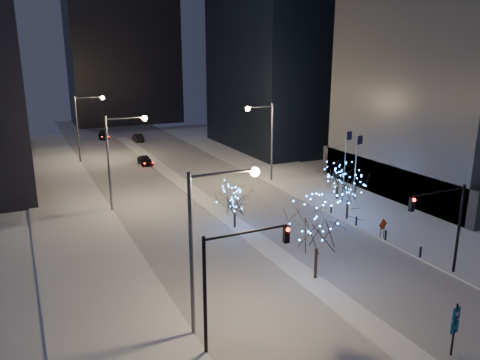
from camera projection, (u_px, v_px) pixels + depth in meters
ground at (350, 312)px, 30.19m from camera, size 160.00×160.00×0.00m
road at (178, 181)px, 60.63m from camera, size 20.00×130.00×0.02m
median at (192, 191)px, 56.26m from camera, size 2.00×80.00×0.15m
east_sidewalk at (344, 197)px, 53.81m from camera, size 10.00×90.00×0.15m
west_sidewalk at (82, 239)px, 41.73m from camera, size 8.00×90.00×0.15m
plinth at (475, 168)px, 59.48m from camera, size 30.00×24.00×4.00m
horizon_block at (121, 30)px, 107.15m from camera, size 24.00×14.00×42.00m
street_lamp_w_near at (208, 230)px, 26.49m from camera, size 4.40×0.56×10.00m
street_lamp_w_mid at (118, 150)px, 48.23m from camera, size 4.40×0.56×10.00m
street_lamp_w_far at (84, 119)px, 69.97m from camera, size 4.40×0.56×10.00m
street_lamp_east at (266, 132)px, 58.78m from camera, size 3.90×0.56×10.00m
traffic_signal_west at (231, 270)px, 25.41m from camera, size 5.26×0.43×7.00m
traffic_signal_east at (446, 217)px, 33.52m from camera, size 5.26×0.43×7.00m
flagpoles at (351, 164)px, 49.49m from camera, size 1.35×2.60×8.00m
bollards at (370, 228)px, 42.98m from camera, size 0.16×12.16×0.90m
car_near at (145, 160)px, 69.42m from camera, size 1.65×4.05×1.37m
car_mid at (138, 138)px, 87.77m from camera, size 1.59×4.30×1.41m
car_far at (104, 135)px, 90.34m from camera, size 2.49×4.92×1.37m
holiday_tree_median_near at (317, 225)px, 33.38m from camera, size 5.49×5.49×6.26m
holiday_tree_median_far at (235, 201)px, 43.70m from camera, size 3.46×3.46×4.21m
holiday_tree_plaza_near at (349, 185)px, 45.78m from camera, size 5.46×5.46×5.32m
holiday_tree_plaza_far at (338, 175)px, 52.38m from camera, size 4.11×4.11×4.29m
wayfinding_sign at (455, 324)px, 25.36m from camera, size 0.57×0.12×3.19m
construction_sign at (383, 226)px, 41.59m from camera, size 1.10×0.24×1.82m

